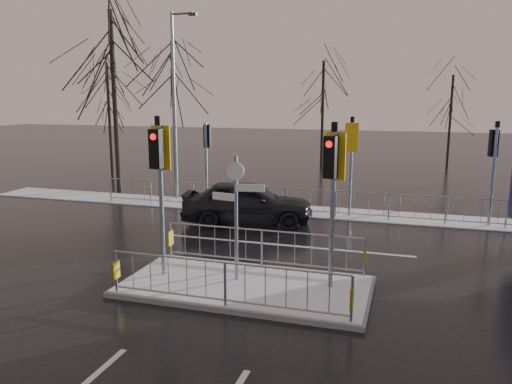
% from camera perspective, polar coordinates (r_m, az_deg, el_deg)
% --- Properties ---
extents(ground, '(120.00, 120.00, 0.00)m').
position_cam_1_polar(ground, '(12.38, -1.21, -11.01)').
color(ground, black).
rests_on(ground, ground).
extents(snow_verge, '(30.00, 2.00, 0.04)m').
position_cam_1_polar(snow_verge, '(20.35, 6.49, -2.25)').
color(snow_verge, white).
rests_on(snow_verge, ground).
extents(lane_markings, '(8.00, 11.38, 0.01)m').
position_cam_1_polar(lane_markings, '(12.08, -1.72, -11.55)').
color(lane_markings, silver).
rests_on(lane_markings, ground).
extents(traffic_island, '(6.00, 3.04, 4.15)m').
position_cam_1_polar(traffic_island, '(12.25, -1.25, -9.28)').
color(traffic_island, slate).
rests_on(traffic_island, ground).
extents(far_kerb_fixtures, '(18.00, 0.65, 3.83)m').
position_cam_1_polar(far_kerb_fixtures, '(19.61, 7.11, 0.22)').
color(far_kerb_fixtures, gray).
rests_on(far_kerb_fixtures, ground).
extents(car_far_lane, '(5.06, 2.93, 1.62)m').
position_cam_1_polar(car_far_lane, '(18.22, -1.00, -1.19)').
color(car_far_lane, black).
rests_on(car_far_lane, ground).
extents(tree_near_a, '(4.75, 4.75, 8.97)m').
position_cam_1_polar(tree_near_a, '(26.11, -16.05, 13.74)').
color(tree_near_a, black).
rests_on(tree_near_a, ground).
extents(tree_near_b, '(4.00, 4.00, 7.55)m').
position_cam_1_polar(tree_near_b, '(26.14, -9.41, 11.88)').
color(tree_near_b, black).
rests_on(tree_near_b, ground).
extents(tree_near_c, '(3.50, 3.50, 6.61)m').
position_cam_1_polar(tree_near_c, '(29.26, -16.51, 10.20)').
color(tree_near_c, black).
rests_on(tree_near_c, ground).
extents(tree_far_a, '(3.75, 3.75, 7.08)m').
position_cam_1_polar(tree_far_a, '(33.37, 7.67, 11.12)').
color(tree_far_a, black).
rests_on(tree_far_a, ground).
extents(tree_far_b, '(3.25, 3.25, 6.14)m').
position_cam_1_polar(tree_far_b, '(34.97, 21.42, 9.41)').
color(tree_far_b, black).
rests_on(tree_far_b, ground).
extents(street_lamp_left, '(1.25, 0.18, 8.20)m').
position_cam_1_polar(street_lamp_left, '(22.75, -9.19, 10.42)').
color(street_lamp_left, gray).
rests_on(street_lamp_left, ground).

